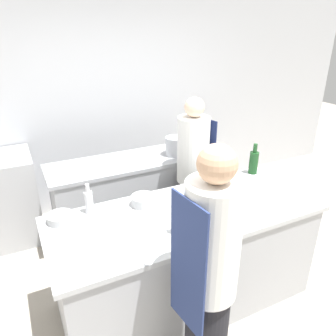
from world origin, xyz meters
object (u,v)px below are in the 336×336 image
object	(u,v)px
bottle_olive_oil	(211,191)
bowl_ceramic_blue	(143,200)
bowl_prep_small	(249,188)
stockpot	(175,146)
bottle_vinegar	(181,220)
bowl_mixing_large	(60,218)
chef_at_prep_near	(209,281)
cup	(216,189)
bottle_wine	(254,162)
oven_range	(1,200)
chef_at_stove	(193,174)
bottle_cooking_oil	(89,201)

from	to	relation	value
bottle_olive_oil	bowl_ceramic_blue	xyz separation A→B (m)	(-0.55, 0.18, -0.04)
bowl_prep_small	stockpot	bearing A→B (deg)	99.77
bowl_ceramic_blue	bottle_vinegar	bearing A→B (deg)	-80.96
bowl_mixing_large	bowl_prep_small	distance (m)	1.64
bottle_vinegar	bowl_mixing_large	bearing A→B (deg)	143.46
chef_at_prep_near	stockpot	xyz separation A→B (m)	(0.74, 1.88, 0.13)
chef_at_prep_near	bowl_ceramic_blue	distance (m)	0.98
stockpot	bowl_mixing_large	bearing A→B (deg)	-149.44
bowl_prep_small	cup	xyz separation A→B (m)	(-0.30, 0.09, 0.01)
bottle_wine	bowl_ceramic_blue	bearing A→B (deg)	-175.25
bowl_mixing_large	bottle_wine	bearing A→B (deg)	1.57
oven_range	chef_at_prep_near	distance (m)	2.74
bottle_olive_oil	oven_range	bearing A→B (deg)	135.60
stockpot	bowl_ceramic_blue	bearing A→B (deg)	-130.47
cup	stockpot	bearing A→B (deg)	83.83
bottle_wine	chef_at_prep_near	bearing A→B (deg)	-138.46
bottle_vinegar	bowl_prep_small	world-z (taller)	bottle_vinegar
chef_at_stove	bottle_vinegar	distance (m)	1.24
bottle_vinegar	cup	distance (m)	0.72
oven_range	bottle_wine	distance (m)	2.80
oven_range	bowl_prep_small	size ratio (longest dim) A/B	4.42
bottle_olive_oil	bowl_prep_small	bearing A→B (deg)	-0.90
bottle_vinegar	bowl_ceramic_blue	size ratio (longest dim) A/B	1.50
bowl_prep_small	bottle_vinegar	bearing A→B (deg)	-160.02
oven_range	bottle_cooking_oil	world-z (taller)	bottle_cooking_oil
chef_at_stove	stockpot	xyz separation A→B (m)	(-0.01, 0.39, 0.19)
chef_at_stove	bowl_ceramic_blue	xyz separation A→B (m)	(-0.77, -0.51, 0.12)
chef_at_stove	cup	xyz separation A→B (m)	(-0.11, -0.60, 0.12)
oven_range	stockpot	bearing A→B (deg)	-16.65
bottle_vinegar	bottle_cooking_oil	world-z (taller)	bottle_vinegar
oven_range	bowl_ceramic_blue	distance (m)	1.91
oven_range	cup	bearing A→B (deg)	-41.06
stockpot	bottle_cooking_oil	bearing A→B (deg)	-145.80
chef_at_stove	cup	distance (m)	0.62
chef_at_prep_near	bowl_mixing_large	world-z (taller)	chef_at_prep_near
bottle_wine	bowl_prep_small	bearing A→B (deg)	-134.65
chef_at_stove	bottle_vinegar	world-z (taller)	chef_at_stove
chef_at_stove	bottle_wine	world-z (taller)	chef_at_stove
bottle_wine	bowl_ceramic_blue	distance (m)	1.25
chef_at_prep_near	bottle_wine	size ratio (longest dim) A/B	5.65
oven_range	chef_at_prep_near	xyz separation A→B (m)	(1.16, -2.45, 0.39)
bottle_cooking_oil	bowl_ceramic_blue	bearing A→B (deg)	-10.72
bowl_ceramic_blue	bowl_prep_small	bearing A→B (deg)	-11.13
bottle_wine	bowl_ceramic_blue	xyz separation A→B (m)	(-1.24, -0.10, -0.08)
bowl_prep_small	stockpot	xyz separation A→B (m)	(-0.19, 1.09, 0.08)
bottle_vinegar	chef_at_stove	bearing A→B (deg)	55.63
chef_at_stove	stockpot	world-z (taller)	chef_at_stove
bowl_prep_small	bowl_ceramic_blue	distance (m)	0.97
bottle_olive_oil	bottle_wine	distance (m)	0.75
bottle_cooking_oil	bowl_prep_small	bearing A→B (deg)	-11.00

